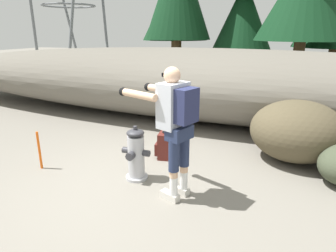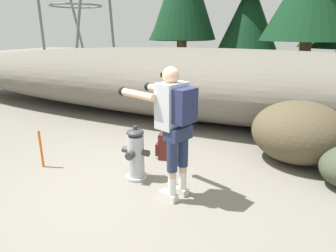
{
  "view_description": "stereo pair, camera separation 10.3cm",
  "coord_description": "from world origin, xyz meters",
  "px_view_note": "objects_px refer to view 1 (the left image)",
  "views": [
    {
      "loc": [
        1.73,
        -3.11,
        2.04
      ],
      "look_at": [
        0.28,
        0.6,
        0.75
      ],
      "focal_mm": 31.49,
      "sensor_mm": 36.0,
      "label": 1
    },
    {
      "loc": [
        1.83,
        -3.07,
        2.04
      ],
      "look_at": [
        0.28,
        0.6,
        0.75
      ],
      "focal_mm": 31.49,
      "sensor_mm": 36.0,
      "label": 2
    }
  ],
  "objects_px": {
    "utility_worker": "(174,118)",
    "boulder_large": "(297,131)",
    "spare_backpack": "(165,146)",
    "fire_hydrant": "(136,155)",
    "survey_stake": "(39,150)"
  },
  "relations": [
    {
      "from": "spare_backpack",
      "to": "survey_stake",
      "type": "distance_m",
      "value": 1.96
    },
    {
      "from": "boulder_large",
      "to": "survey_stake",
      "type": "distance_m",
      "value": 4.08
    },
    {
      "from": "fire_hydrant",
      "to": "utility_worker",
      "type": "bearing_deg",
      "value": -20.03
    },
    {
      "from": "utility_worker",
      "to": "survey_stake",
      "type": "distance_m",
      "value": 2.31
    },
    {
      "from": "fire_hydrant",
      "to": "survey_stake",
      "type": "bearing_deg",
      "value": -170.99
    },
    {
      "from": "utility_worker",
      "to": "boulder_large",
      "type": "bearing_deg",
      "value": -109.02
    },
    {
      "from": "fire_hydrant",
      "to": "boulder_large",
      "type": "height_order",
      "value": "boulder_large"
    },
    {
      "from": "boulder_large",
      "to": "utility_worker",
      "type": "bearing_deg",
      "value": -129.36
    },
    {
      "from": "fire_hydrant",
      "to": "boulder_large",
      "type": "relative_size",
      "value": 0.54
    },
    {
      "from": "spare_backpack",
      "to": "survey_stake",
      "type": "relative_size",
      "value": 0.78
    },
    {
      "from": "spare_backpack",
      "to": "boulder_large",
      "type": "bearing_deg",
      "value": -169.93
    },
    {
      "from": "utility_worker",
      "to": "spare_backpack",
      "type": "height_order",
      "value": "utility_worker"
    },
    {
      "from": "survey_stake",
      "to": "fire_hydrant",
      "type": "bearing_deg",
      "value": 9.01
    },
    {
      "from": "fire_hydrant",
      "to": "spare_backpack",
      "type": "relative_size",
      "value": 1.69
    },
    {
      "from": "fire_hydrant",
      "to": "boulder_large",
      "type": "distance_m",
      "value": 2.64
    }
  ]
}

